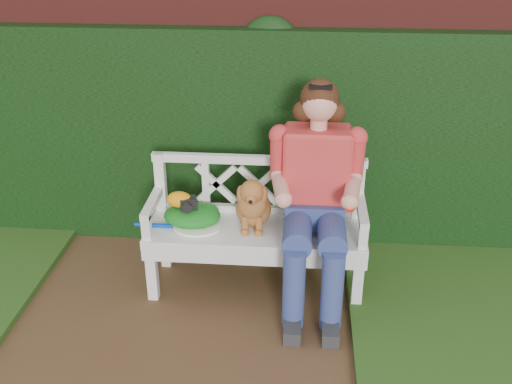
{
  "coord_description": "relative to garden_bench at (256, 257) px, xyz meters",
  "views": [
    {
      "loc": [
        0.74,
        -2.57,
        2.52
      ],
      "look_at": [
        0.45,
        1.01,
        0.75
      ],
      "focal_mm": 42.0,
      "sensor_mm": 36.0,
      "label": 1
    }
  ],
  "objects": [
    {
      "name": "ground",
      "position": [
        -0.45,
        -1.01,
        -0.24
      ],
      "size": [
        60.0,
        60.0,
        0.0
      ],
      "primitive_type": "plane",
      "color": "brown"
    },
    {
      "name": "green_bag",
      "position": [
        -0.45,
        0.02,
        0.31
      ],
      "size": [
        0.41,
        0.33,
        0.13
      ],
      "primitive_type": null,
      "rotation": [
        0.0,
        0.0,
        0.07
      ],
      "color": "#229426",
      "rests_on": "garden_bench"
    },
    {
      "name": "baseball_glove",
      "position": [
        -0.53,
        0.01,
        0.43
      ],
      "size": [
        0.18,
        0.14,
        0.11
      ],
      "primitive_type": "ellipsoid",
      "rotation": [
        0.0,
        0.0,
        0.08
      ],
      "color": "orange",
      "rests_on": "green_bag"
    },
    {
      "name": "garden_bench",
      "position": [
        0.0,
        0.0,
        0.0
      ],
      "size": [
        1.61,
        0.67,
        0.48
      ],
      "primitive_type": null,
      "rotation": [
        0.0,
        0.0,
        -0.05
      ],
      "color": "white",
      "rests_on": "ground"
    },
    {
      "name": "dog",
      "position": [
        -0.02,
        0.01,
        0.44
      ],
      "size": [
        0.27,
        0.36,
        0.39
      ],
      "primitive_type": null,
      "rotation": [
        0.0,
        0.0,
        -0.03
      ],
      "color": "olive",
      "rests_on": "garden_bench"
    },
    {
      "name": "seated_woman",
      "position": [
        0.4,
        -0.02,
        0.54
      ],
      "size": [
        0.91,
        1.04,
        1.55
      ],
      "primitive_type": null,
      "rotation": [
        0.0,
        0.0,
        -0.34
      ],
      "color": "#F1286B",
      "rests_on": "ground"
    },
    {
      "name": "camera_item",
      "position": [
        -0.46,
        -0.01,
        0.41
      ],
      "size": [
        0.14,
        0.12,
        0.08
      ],
      "primitive_type": "cube",
      "rotation": [
        0.0,
        0.0,
        0.33
      ],
      "color": "black",
      "rests_on": "green_bag"
    },
    {
      "name": "tennis_racket",
      "position": [
        -0.43,
        -0.06,
        0.26
      ],
      "size": [
        0.65,
        0.33,
        0.03
      ],
      "primitive_type": null,
      "rotation": [
        0.0,
        0.0,
        -0.11
      ],
      "color": "silver",
      "rests_on": "garden_bench"
    },
    {
      "name": "brick_wall",
      "position": [
        -0.45,
        0.89,
        0.86
      ],
      "size": [
        10.0,
        0.3,
        2.2
      ],
      "primitive_type": "cube",
      "color": "maroon",
      "rests_on": "ground"
    },
    {
      "name": "ivy_hedge",
      "position": [
        -0.45,
        0.67,
        0.61
      ],
      "size": [
        10.0,
        0.18,
        1.7
      ],
      "primitive_type": "cube",
      "color": "#1A3F14",
      "rests_on": "ground"
    }
  ]
}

